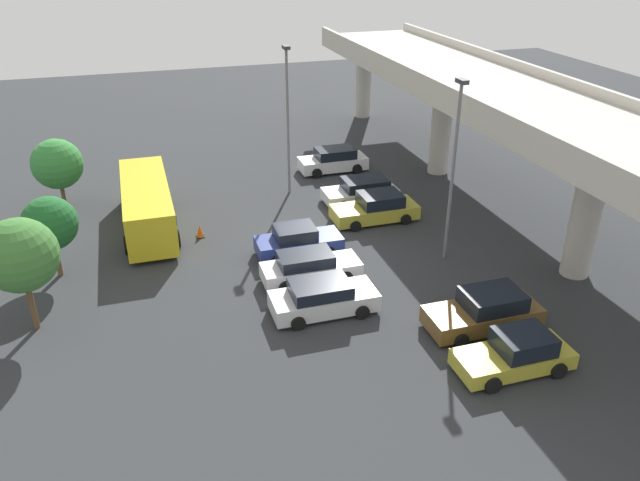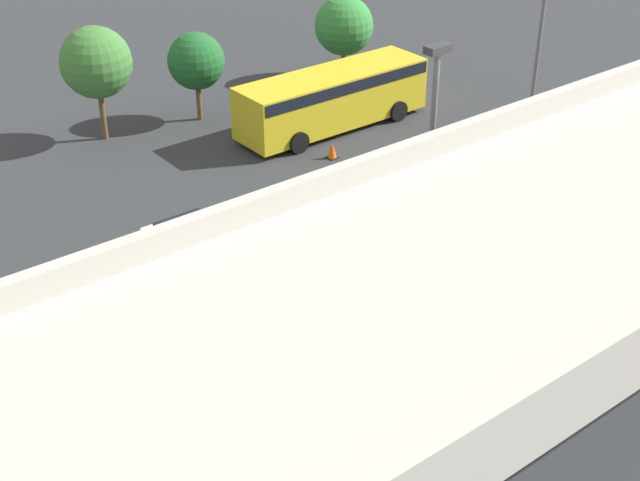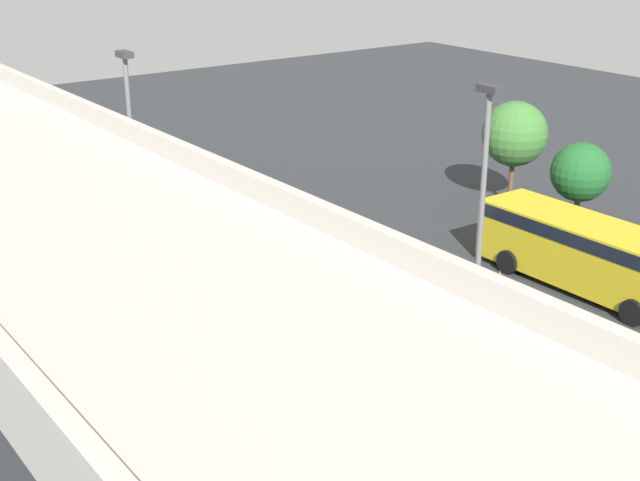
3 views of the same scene
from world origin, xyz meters
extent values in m
plane|color=#2D3033|center=(0.00, 0.00, 0.00)|extent=(93.99, 93.99, 0.00)
cube|color=#BCB7AD|center=(0.00, 8.09, 7.48)|extent=(43.86, 0.30, 0.55)
cylinder|color=#BCB7AD|center=(7.31, 11.72, 3.15)|extent=(1.35, 1.35, 6.30)
cylinder|color=black|center=(-8.66, 3.47, 0.33)|extent=(0.22, 0.67, 0.67)
cylinder|color=black|center=(-10.59, 3.47, 0.33)|extent=(0.22, 0.67, 0.67)
cube|color=silver|center=(-4.10, 4.83, 0.50)|extent=(1.98, 4.51, 0.66)
cube|color=black|center=(-4.10, 5.14, 1.14)|extent=(1.82, 2.67, 0.63)
cylinder|color=black|center=(-3.09, 3.43, 0.32)|extent=(0.22, 0.63, 0.63)
cylinder|color=black|center=(-5.11, 3.43, 0.32)|extent=(0.22, 0.63, 0.63)
cylinder|color=black|center=(-3.09, 6.23, 0.32)|extent=(0.22, 0.63, 0.63)
cylinder|color=black|center=(-5.11, 6.23, 0.32)|extent=(0.22, 0.63, 0.63)
cube|color=gold|center=(-1.28, 4.66, 0.55)|extent=(1.99, 4.88, 0.76)
cube|color=black|center=(-1.28, 5.00, 1.27)|extent=(1.83, 2.36, 0.69)
cylinder|color=black|center=(-0.26, 3.15, 0.31)|extent=(0.22, 0.61, 0.61)
cylinder|color=black|center=(-2.30, 3.15, 0.31)|extent=(0.22, 0.61, 0.61)
cylinder|color=black|center=(-0.26, 6.17, 0.31)|extent=(0.22, 0.61, 0.61)
cylinder|color=black|center=(-2.30, 6.17, 0.31)|extent=(0.22, 0.61, 0.61)
cube|color=navy|center=(1.38, -0.56, 0.56)|extent=(1.81, 4.38, 0.77)
cube|color=black|center=(1.38, -0.75, 1.26)|extent=(1.67, 2.03, 0.63)
cylinder|color=black|center=(0.45, 0.80, 0.32)|extent=(0.22, 0.63, 0.63)
cylinder|color=black|center=(2.31, 0.80, 0.32)|extent=(0.22, 0.63, 0.63)
cylinder|color=black|center=(0.45, -1.92, 0.32)|extent=(0.22, 0.63, 0.63)
cylinder|color=black|center=(2.31, -1.92, 0.32)|extent=(0.22, 0.63, 0.63)
cube|color=silver|center=(4.17, -0.73, 0.56)|extent=(1.72, 4.68, 0.73)
cube|color=black|center=(4.17, -1.00, 1.21)|extent=(1.59, 2.54, 0.57)
cylinder|color=black|center=(3.28, 0.72, 0.36)|extent=(0.22, 0.71, 0.71)
cylinder|color=black|center=(5.05, 0.72, 0.36)|extent=(0.22, 0.71, 0.71)
cylinder|color=black|center=(3.28, -2.18, 0.36)|extent=(0.22, 0.71, 0.71)
cylinder|color=black|center=(5.05, -2.18, 0.36)|extent=(0.22, 0.71, 0.71)
cube|color=silver|center=(6.91, -0.96, 0.56)|extent=(1.93, 4.63, 0.77)
cube|color=black|center=(6.91, -1.13, 1.23)|extent=(1.77, 2.56, 0.57)
cylinder|color=black|center=(5.93, 0.47, 0.31)|extent=(0.22, 0.63, 0.63)
cylinder|color=black|center=(7.90, 0.47, 0.31)|extent=(0.22, 0.63, 0.63)
cylinder|color=black|center=(5.93, -2.40, 0.31)|extent=(0.22, 0.63, 0.63)
cylinder|color=black|center=(7.90, -2.40, 0.31)|extent=(0.22, 0.63, 0.63)
cube|color=brown|center=(9.99, 5.05, 0.56)|extent=(1.97, 4.84, 0.77)
cube|color=black|center=(9.99, 5.44, 1.30)|extent=(1.81, 2.45, 0.72)
cylinder|color=black|center=(11.00, 3.55, 0.31)|extent=(0.22, 0.62, 0.62)
cylinder|color=black|center=(8.99, 3.55, 0.31)|extent=(0.22, 0.62, 0.62)
cylinder|color=black|center=(11.00, 6.55, 0.31)|extent=(0.22, 0.62, 0.62)
cylinder|color=black|center=(8.99, 6.55, 0.31)|extent=(0.22, 0.62, 0.62)
cube|color=gold|center=(12.84, 4.70, 0.50)|extent=(1.83, 4.50, 0.65)
cube|color=black|center=(12.84, 5.07, 1.20)|extent=(1.69, 2.03, 0.76)
cylinder|color=black|center=(13.78, 3.31, 0.33)|extent=(0.22, 0.65, 0.65)
cylinder|color=black|center=(11.90, 3.31, 0.33)|extent=(0.22, 0.65, 0.65)
cylinder|color=black|center=(13.78, 6.10, 0.33)|extent=(0.22, 0.65, 0.65)
cylinder|color=black|center=(11.90, 6.10, 0.33)|extent=(0.22, 0.65, 0.65)
cube|color=gold|center=(-4.15, -7.74, 1.41)|extent=(9.15, 2.48, 2.31)
cube|color=black|center=(-4.15, -7.74, 2.23)|extent=(8.97, 2.53, 0.51)
cylinder|color=black|center=(-6.99, -9.01, 0.47)|extent=(0.94, 0.29, 0.94)
cylinder|color=black|center=(-6.99, -6.48, 0.47)|extent=(0.94, 0.29, 0.94)
cylinder|color=black|center=(-1.31, -9.01, 0.47)|extent=(0.94, 0.29, 0.94)
cylinder|color=black|center=(-1.31, -6.48, 0.47)|extent=(0.94, 0.29, 0.94)
cylinder|color=slate|center=(-6.80, 1.07, 4.42)|extent=(0.16, 0.16, 8.85)
cylinder|color=slate|center=(3.98, 6.42, 4.44)|extent=(0.16, 0.16, 8.87)
cube|color=#333338|center=(3.98, 6.42, 8.97)|extent=(0.70, 0.35, 0.20)
cylinder|color=brown|center=(-8.64, -12.44, 0.73)|extent=(0.24, 0.24, 1.45)
sphere|color=#337F38|center=(-8.64, -12.44, 2.71)|extent=(2.95, 2.95, 2.95)
cylinder|color=brown|center=(0.07, -12.22, 0.85)|extent=(0.24, 0.24, 1.69)
sphere|color=#1E5B28|center=(0.07, -12.22, 2.78)|extent=(2.56, 2.56, 2.56)
cylinder|color=brown|center=(4.49, -12.91, 1.09)|extent=(0.24, 0.24, 2.18)
sphere|color=#3D7533|center=(4.49, -12.91, 3.47)|extent=(3.05, 3.05, 3.05)
cube|color=black|center=(-2.09, -5.19, 0.02)|extent=(0.44, 0.44, 0.04)
cone|color=#EA590F|center=(-2.09, -5.19, 0.35)|extent=(0.40, 0.40, 0.70)
camera|label=1|loc=(28.88, -7.92, 15.24)|focal=35.00mm
camera|label=2|loc=(19.29, 21.28, 15.94)|focal=50.00mm
camera|label=3|loc=(-22.86, 18.30, 13.43)|focal=50.00mm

